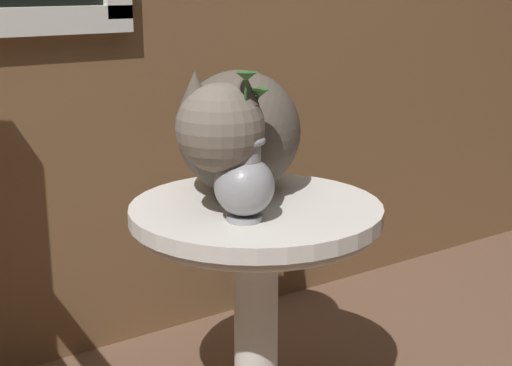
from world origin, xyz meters
TOP-DOWN VIEW (x-y plane):
  - wicker_side_table at (0.15, 0.18)m, footprint 0.57×0.57m
  - cat at (0.16, 0.27)m, footprint 0.52×0.54m
  - pewter_vase_with_ivy at (0.07, 0.10)m, footprint 0.13×0.13m

SIDE VIEW (x-z plane):
  - wicker_side_table at x=0.15m, z-range 0.11..0.66m
  - pewter_vase_with_ivy at x=0.07m, z-range 0.49..0.80m
  - cat at x=0.16m, z-range 0.55..0.86m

